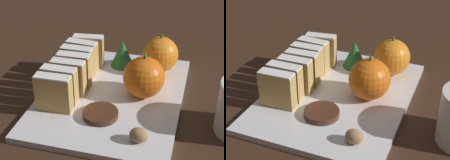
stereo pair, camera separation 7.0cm
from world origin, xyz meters
The scene contains 14 objects.
ground_plane centered at (0.00, 0.00, 0.00)m, with size 6.00×6.00×0.00m, color #382316.
serving_platter centered at (0.00, 0.00, 0.01)m, with size 0.26×0.34×0.01m.
stollen_slice_front centered at (-0.08, -0.08, 0.05)m, with size 0.06×0.02×0.07m.
stollen_slice_second centered at (-0.09, -0.05, 0.05)m, with size 0.06×0.02×0.07m.
stollen_slice_third centered at (-0.08, -0.02, 0.05)m, with size 0.06×0.02×0.07m.
stollen_slice_fourth centered at (-0.08, 0.01, 0.05)m, with size 0.07×0.03×0.07m.
stollen_slice_fifth centered at (-0.08, 0.04, 0.05)m, with size 0.06×0.02×0.07m.
stollen_slice_sixth centered at (-0.08, 0.07, 0.05)m, with size 0.07×0.03×0.07m.
stollen_slice_back centered at (-0.08, 0.10, 0.05)m, with size 0.07×0.03×0.07m.
orange_near centered at (0.06, 0.01, 0.05)m, with size 0.08×0.08×0.09m.
orange_far centered at (0.07, 0.12, 0.05)m, with size 0.07×0.07×0.08m.
walnut centered at (0.08, -0.12, 0.02)m, with size 0.03×0.02×0.02m.
chocolate_cookie centered at (0.00, -0.08, 0.02)m, with size 0.06×0.06×0.01m.
evergreen_sprig centered at (-0.01, 0.12, 0.04)m, with size 0.05×0.05×0.06m.
Camera 1 is at (0.16, -0.58, 0.40)m, focal length 60.00 mm.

